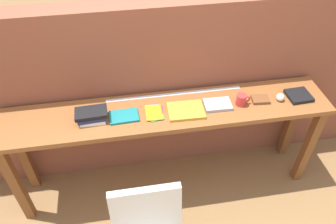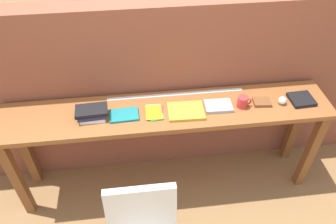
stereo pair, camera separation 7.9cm
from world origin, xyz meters
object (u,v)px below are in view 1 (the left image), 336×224
Objects in this scene: book_stack_leftmost at (92,115)px; mug at (242,100)px; book_repair_rightmost at (299,96)px; book_open_centre at (186,111)px; leather_journal_brown at (260,99)px; pamphlet_pile_colourful at (154,113)px; sports_ball_small at (280,97)px; magazine_cycling at (124,116)px.

mug is (1.11, -0.01, 0.00)m from book_stack_leftmost.
book_open_centre is at bearing 178.63° from book_repair_rightmost.
mug is 0.17m from leather_journal_brown.
leather_journal_brown is at bearing 0.25° from book_stack_leftmost.
book_repair_rightmost is at bearing 1.07° from mug.
pamphlet_pile_colourful is at bearing 177.26° from book_repair_rightmost.
sports_ball_small is at bearing -2.76° from leather_journal_brown.
pamphlet_pile_colourful is 0.23m from book_open_centre.
mug reaches higher than book_stack_leftmost.
mug is at bearing -0.67° from pamphlet_pile_colourful.
leather_journal_brown is (0.16, 0.02, -0.03)m from mug.
mug reaches higher than sports_ball_small.
mug is (0.43, 0.01, 0.03)m from book_open_centre.
magazine_cycling is at bearing 179.90° from book_open_centre.
book_open_centre is (0.46, -0.02, 0.00)m from magazine_cycling.
mug reaches higher than leather_journal_brown.
book_repair_rightmost is (0.16, 0.01, -0.02)m from sports_ball_small.
book_stack_leftmost is 3.77× the size of sports_ball_small.
book_stack_leftmost is at bearing 179.73° from book_open_centre.
mug is at bearing 179.24° from sports_ball_small.
book_repair_rightmost is (1.14, 0.00, 0.01)m from pamphlet_pile_colourful.
magazine_cycling is 1.20× the size of book_repair_rightmost.
magazine_cycling is 1.05m from leather_journal_brown.
pamphlet_pile_colourful is at bearing 179.33° from mug.
book_stack_leftmost reaches higher than book_open_centre.
book_repair_rightmost is (0.47, 0.01, -0.03)m from mug.
book_open_centre is at bearing -5.25° from pamphlet_pile_colourful.
leather_journal_brown is (0.59, 0.03, 0.00)m from book_open_centre.
book_repair_rightmost reaches higher than book_open_centre.
mug is at bearing 3.63° from book_open_centre.
pamphlet_pile_colourful is at bearing 179.30° from sports_ball_small.
pamphlet_pile_colourful is 1.69× the size of mug.
sports_ball_small reaches higher than book_open_centre.
book_stack_leftmost reaches higher than pamphlet_pile_colourful.
leather_journal_brown is at bearing 5.88° from mug.
book_stack_leftmost is 0.23m from magazine_cycling.
sports_ball_small reaches higher than magazine_cycling.
book_open_centre is at bearing -178.18° from mug.
book_repair_rightmost is at bearing 3.23° from book_open_centre.
leather_journal_brown reaches higher than magazine_cycling.
sports_ball_small is (1.20, -0.01, 0.02)m from magazine_cycling.
book_stack_leftmost is 1.11m from mug.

